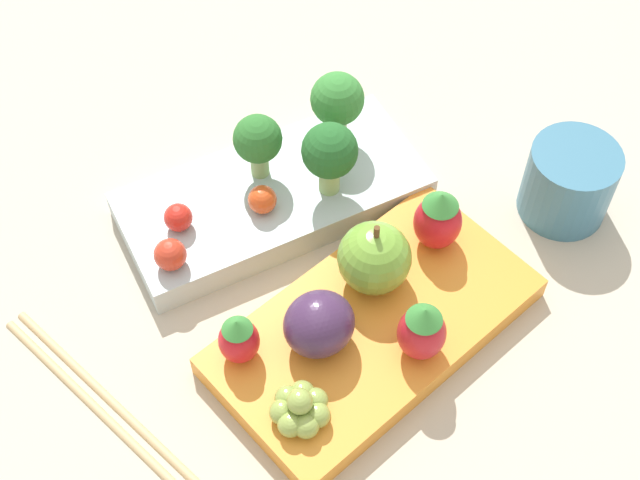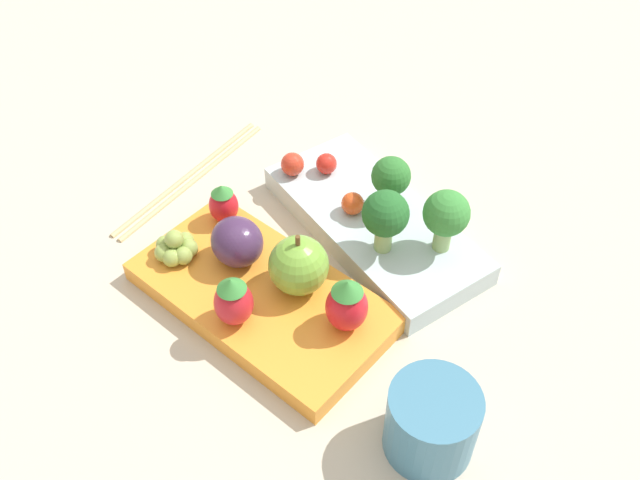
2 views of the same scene
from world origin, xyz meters
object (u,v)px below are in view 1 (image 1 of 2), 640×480
at_px(cherry_tomato_0, 178,217).
at_px(strawberry_0, 438,219).
at_px(broccoli_floret_2, 337,101).
at_px(grape_cluster, 300,409).
at_px(strawberry_1, 239,339).
at_px(drinking_cup, 569,182).
at_px(bento_box_savoury, 272,197).
at_px(broccoli_floret_1, 330,153).
at_px(apple, 374,258).
at_px(broccoli_floret_0, 256,142).
at_px(plum, 319,324).
at_px(strawberry_2, 422,331).
at_px(cherry_tomato_2, 262,199).
at_px(chopsticks_pair, 112,411).
at_px(bento_box_fruit, 373,327).
at_px(cherry_tomato_1, 170,255).

relative_size(cherry_tomato_0, strawberry_0, 0.39).
relative_size(broccoli_floret_2, grape_cluster, 1.60).
distance_m(strawberry_1, drinking_cup, 0.27).
distance_m(bento_box_savoury, grape_cluster, 0.18).
relative_size(broccoli_floret_1, cherry_tomato_0, 3.02).
relative_size(broccoli_floret_2, apple, 1.04).
xyz_separation_m(broccoli_floret_0, plum, (-0.04, -0.14, -0.02)).
relative_size(strawberry_2, plum, 1.03).
distance_m(plum, grape_cluster, 0.06).
height_order(cherry_tomato_2, apple, apple).
bearing_deg(broccoli_floret_1, chopsticks_pair, -162.99).
relative_size(bento_box_savoury, plum, 4.93).
bearing_deg(bento_box_fruit, cherry_tomato_2, 97.34).
bearing_deg(grape_cluster, strawberry_0, 22.12).
height_order(cherry_tomato_1, apple, apple).
height_order(bento_box_savoury, apple, apple).
distance_m(broccoli_floret_1, cherry_tomato_2, 0.06).
bearing_deg(bento_box_fruit, plum, 170.82).
xyz_separation_m(apple, strawberry_2, (-0.01, -0.06, -0.00)).
xyz_separation_m(strawberry_2, grape_cluster, (-0.09, 0.00, -0.01)).
bearing_deg(broccoli_floret_2, bento_box_fruit, -114.89).
bearing_deg(bento_box_fruit, broccoli_floret_2, 65.11).
relative_size(plum, chopsticks_pair, 0.23).
height_order(broccoli_floret_1, chopsticks_pair, broccoli_floret_1).
height_order(strawberry_1, plum, plum).
bearing_deg(strawberry_2, bento_box_fruit, 109.65).
xyz_separation_m(cherry_tomato_1, chopsticks_pair, (-0.08, -0.07, -0.03)).
bearing_deg(plum, cherry_tomato_0, 104.60).
xyz_separation_m(apple, strawberry_1, (-0.11, -0.00, -0.01)).
distance_m(broccoli_floret_2, plum, 0.18).
relative_size(broccoli_floret_2, strawberry_2, 1.26).
distance_m(broccoli_floret_1, chopsticks_pair, 0.23).
bearing_deg(bento_box_fruit, strawberry_1, 163.50).
bearing_deg(apple, bento_box_savoury, 99.84).
height_order(cherry_tomato_0, plum, plum).
bearing_deg(broccoli_floret_2, apple, -112.54).
bearing_deg(grape_cluster, apple, 31.48).
bearing_deg(plum, grape_cluster, -135.35).
height_order(bento_box_fruit, strawberry_1, strawberry_1).
xyz_separation_m(broccoli_floret_1, cherry_tomato_0, (-0.11, 0.03, -0.03)).
distance_m(apple, chopsticks_pair, 0.20).
distance_m(plum, drinking_cup, 0.22).
xyz_separation_m(broccoli_floret_1, apple, (-0.02, -0.08, -0.02)).
bearing_deg(broccoli_floret_0, plum, -105.16).
distance_m(bento_box_fruit, chopsticks_pair, 0.18).
relative_size(broccoli_floret_0, cherry_tomato_0, 2.68).
distance_m(apple, drinking_cup, 0.17).
bearing_deg(drinking_cup, broccoli_floret_2, 130.48).
bearing_deg(drinking_cup, apple, 174.90).
height_order(bento_box_fruit, apple, apple).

